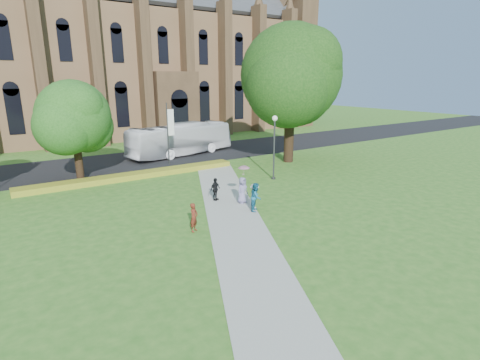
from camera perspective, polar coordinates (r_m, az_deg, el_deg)
ground at (r=22.01m, az=0.41°, el=-6.33°), size 160.00×160.00×0.00m
road at (r=39.52m, az=-16.12°, el=2.81°), size 160.00×10.00×0.02m
footpath at (r=22.79m, az=-1.01°, el=-5.52°), size 15.58×28.54×0.04m
flower_hedge at (r=32.56m, az=-15.76°, el=0.66°), size 18.00×1.40×0.45m
cathedral at (r=60.81m, az=-13.73°, el=19.41°), size 52.60×18.25×28.00m
streetlamp at (r=30.56m, az=5.25°, el=6.12°), size 0.44×0.44×5.24m
large_tree at (r=37.17m, az=7.78°, el=15.50°), size 9.60×9.60×13.20m
street_tree_1 at (r=32.05m, az=-24.02°, el=8.79°), size 5.60×5.60×8.05m
banner_pole_0 at (r=35.22m, az=-10.78°, el=7.28°), size 0.70×0.10×6.00m
tour_coach at (r=41.21m, az=-8.98°, el=6.14°), size 12.58×5.30×3.41m
pedestrian_0 at (r=20.44m, az=-7.04°, el=-5.66°), size 0.70×0.65×1.60m
pedestrian_1 at (r=23.39m, az=2.45°, el=-2.59°), size 1.11×1.09×1.80m
pedestrian_2 at (r=23.85m, az=2.22°, el=-2.44°), size 1.20×1.13×1.63m
pedestrian_3 at (r=25.46m, az=-3.80°, el=-1.41°), size 0.99×0.68×1.56m
pedestrian_4 at (r=24.84m, az=0.36°, el=-1.55°), size 0.98×0.77×1.76m
parasol at (r=24.70m, az=0.58°, el=1.26°), size 0.88×0.88×0.67m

